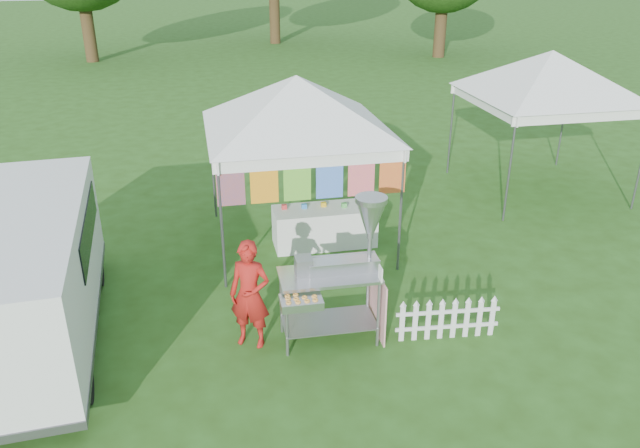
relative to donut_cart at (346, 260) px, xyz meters
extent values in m
plane|color=#2A4D16|center=(-0.08, -0.35, -1.20)|extent=(120.00, 120.00, 0.00)
cylinder|color=#59595E|center=(-1.50, 1.73, -0.15)|extent=(0.04, 0.04, 2.10)
cylinder|color=#59595E|center=(1.34, 1.73, -0.15)|extent=(0.04, 0.04, 2.10)
cylinder|color=#59595E|center=(-1.50, 4.57, -0.15)|extent=(0.04, 0.04, 2.10)
cylinder|color=#59595E|center=(1.34, 4.57, -0.15)|extent=(0.04, 0.04, 2.10)
cube|color=white|center=(-0.08, 1.73, 0.80)|extent=(3.00, 0.03, 0.22)
cube|color=white|center=(-0.08, 4.57, 0.80)|extent=(3.00, 0.03, 0.22)
pyramid|color=white|center=(-0.08, 3.15, 1.80)|extent=(4.24, 4.24, 0.90)
cylinder|color=#59595E|center=(-0.08, 1.73, 0.88)|extent=(3.00, 0.03, 0.03)
cube|color=#F65A0C|center=(-1.33, 1.73, 0.53)|extent=(0.42, 0.01, 0.70)
cube|color=orange|center=(-0.83, 1.73, 0.53)|extent=(0.42, 0.01, 0.70)
cube|color=#178A32|center=(-0.33, 1.73, 0.53)|extent=(0.42, 0.01, 0.70)
cube|color=#1737BE|center=(0.17, 1.73, 0.53)|extent=(0.42, 0.01, 0.70)
cube|color=#C71898|center=(0.67, 1.73, 0.53)|extent=(0.42, 0.01, 0.70)
cube|color=red|center=(1.17, 1.73, 0.53)|extent=(0.42, 0.01, 0.70)
cylinder|color=#59595E|center=(4.00, 3.23, -0.15)|extent=(0.04, 0.04, 2.10)
cylinder|color=#59595E|center=(4.00, 6.07, -0.15)|extent=(0.04, 0.04, 2.10)
cylinder|color=#59595E|center=(6.84, 6.07, -0.15)|extent=(0.04, 0.04, 2.10)
cube|color=white|center=(5.42, 3.23, 0.80)|extent=(3.00, 0.03, 0.22)
cube|color=white|center=(5.42, 6.07, 0.80)|extent=(3.00, 0.03, 0.22)
pyramid|color=white|center=(5.42, 4.65, 1.80)|extent=(4.24, 4.24, 0.90)
cylinder|color=#59595E|center=(5.42, 3.23, 0.88)|extent=(3.00, 0.03, 0.03)
cylinder|color=#3B2B15|center=(-6.08, 23.65, 0.78)|extent=(0.56, 0.56, 3.96)
cylinder|color=#3B2B15|center=(9.92, 21.65, 0.56)|extent=(0.56, 0.56, 3.52)
cylinder|color=gray|center=(-0.83, -0.25, -0.70)|extent=(0.04, 0.04, 0.99)
cylinder|color=gray|center=(0.39, -0.28, -0.70)|extent=(0.04, 0.04, 0.99)
cylinder|color=gray|center=(-0.82, 0.31, -0.70)|extent=(0.04, 0.04, 0.99)
cylinder|color=gray|center=(0.40, 0.28, -0.70)|extent=(0.04, 0.04, 0.99)
cube|color=gray|center=(-0.21, 0.01, -0.92)|extent=(1.27, 0.65, 0.02)
cube|color=#B7B7BC|center=(-0.21, 0.01, -0.21)|extent=(1.33, 0.69, 0.04)
cube|color=#B7B7BC|center=(-0.02, 0.06, -0.10)|extent=(0.94, 0.29, 0.16)
cube|color=gray|center=(-0.54, 0.08, -0.06)|extent=(0.22, 0.25, 0.24)
cylinder|color=gray|center=(0.34, 0.06, 0.29)|extent=(0.06, 0.06, 0.99)
cone|color=#B7B7BC|center=(0.34, 0.06, 0.56)|extent=(0.40, 0.40, 0.44)
cylinder|color=#B7B7BC|center=(0.34, 0.06, 0.80)|extent=(0.43, 0.43, 0.07)
cube|color=#B7B7BC|center=(-0.66, -0.40, -0.32)|extent=(0.53, 0.34, 0.11)
cube|color=#D38E8F|center=(0.45, 0.00, -0.70)|extent=(0.04, 0.82, 0.89)
cube|color=white|center=(0.38, -0.31, -0.08)|extent=(0.02, 0.15, 0.20)
imported|color=#A71914|center=(-1.26, 0.12, -0.44)|extent=(0.65, 0.57, 1.51)
cube|color=silver|center=(-4.20, 0.73, -0.10)|extent=(2.06, 4.57, 1.57)
cube|color=#59595E|center=(-4.20, 0.73, -0.88)|extent=(2.08, 4.62, 0.11)
cube|color=silver|center=(-4.32, 2.65, -0.48)|extent=(1.73, 0.73, 0.81)
cube|color=black|center=(-3.33, 1.32, 0.19)|extent=(0.17, 2.46, 0.49)
cube|color=black|center=(-4.34, 2.98, 0.19)|extent=(1.52, 0.12, 0.49)
cylinder|color=black|center=(-3.33, -0.65, -0.89)|extent=(0.23, 0.62, 0.61)
cylinder|color=black|center=(-3.50, 2.21, -0.89)|extent=(0.23, 0.62, 0.61)
cube|color=silver|center=(0.74, -0.24, -0.92)|extent=(0.07, 0.03, 0.56)
cube|color=silver|center=(0.92, -0.26, -0.92)|extent=(0.07, 0.03, 0.56)
cube|color=silver|center=(1.10, -0.28, -0.92)|extent=(0.07, 0.03, 0.56)
cube|color=silver|center=(1.28, -0.29, -0.92)|extent=(0.07, 0.03, 0.56)
cube|color=silver|center=(1.46, -0.31, -0.92)|extent=(0.07, 0.03, 0.56)
cube|color=silver|center=(1.64, -0.33, -0.92)|extent=(0.07, 0.03, 0.56)
cube|color=silver|center=(1.82, -0.34, -0.92)|extent=(0.07, 0.03, 0.56)
cube|color=silver|center=(1.99, -0.36, -0.92)|extent=(0.07, 0.03, 0.56)
cube|color=silver|center=(1.37, -0.30, -1.02)|extent=(1.44, 0.16, 0.05)
cube|color=silver|center=(1.37, -0.30, -0.78)|extent=(1.44, 0.16, 0.05)
cube|color=white|center=(0.34, 2.92, -0.85)|extent=(1.80, 0.70, 0.70)
camera|label=1|loc=(-1.79, -6.98, 3.77)|focal=35.00mm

